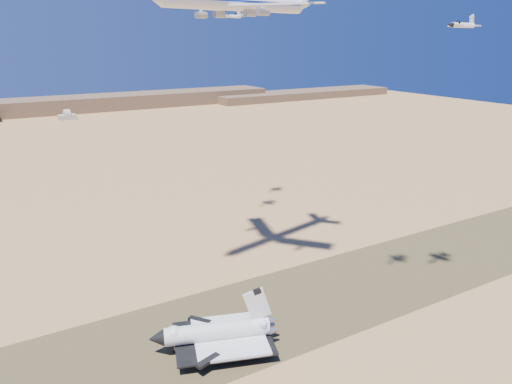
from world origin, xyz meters
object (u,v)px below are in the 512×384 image
crew_c (267,352)px  chase_jet_d (244,14)px  chase_jet_c (231,16)px  crew_a (255,351)px  shuttle (216,333)px  carrier_747 (233,2)px  chase_jet_b (462,25)px  crew_b (247,346)px

crew_c → chase_jet_d: (57.72, 114.14, 100.10)m
crew_c → chase_jet_c: chase_jet_c is taller
chase_jet_d → crew_a: bearing=-140.5°
shuttle → chase_jet_c: 136.15m
carrier_747 → chase_jet_b: carrier_747 is taller
crew_c → chase_jet_c: 142.23m
crew_b → crew_c: 6.66m
crew_c → chase_jet_d: size_ratio=0.12×
crew_a → crew_b: 3.42m
chase_jet_c → chase_jet_b: bearing=-97.8°
chase_jet_b → shuttle: bearing=157.5°
crew_a → chase_jet_d: size_ratio=0.13×
carrier_747 → crew_b: (-20.52, -44.24, -100.80)m
carrier_747 → chase_jet_d: size_ratio=5.23×
shuttle → carrier_747: bearing=72.5°
crew_b → chase_jet_c: size_ratio=0.11×
chase_jet_c → crew_c: bearing=-135.2°
shuttle → crew_b: shuttle is taller
chase_jet_b → chase_jet_c: bearing=92.9°
shuttle → chase_jet_b: (77.14, -14.90, 88.74)m
shuttle → chase_jet_b: 118.52m
carrier_747 → chase_jet_b: bearing=-60.3°
crew_a → chase_jet_d: chase_jet_d is taller
crew_a → shuttle: bearing=20.8°
crew_c → chase_jet_b: size_ratio=0.10×
carrier_747 → chase_jet_b: (48.75, -53.90, -7.83)m
crew_a → chase_jet_c: (43.26, 92.44, 98.16)m
shuttle → crew_a: size_ratio=22.43×
carrier_747 → crew_a: (-19.94, -47.61, -100.74)m
crew_c → crew_a: bearing=-17.1°
chase_jet_c → crew_b: bearing=-138.4°
crew_a → chase_jet_c: size_ratio=0.12×
shuttle → crew_b: (7.86, -5.24, -4.23)m
chase_jet_c → carrier_747: bearing=-139.7°
chase_jet_b → chase_jet_c: 102.10m
carrier_747 → shuttle: bearing=-138.4°
crew_a → crew_c: size_ratio=1.06×
crew_b → chase_jet_b: bearing=-98.0°
carrier_747 → crew_c: 113.70m
crew_b → crew_c: crew_c is taller
crew_a → chase_jet_d: bearing=-52.2°
crew_c → chase_jet_d: chase_jet_d is taller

